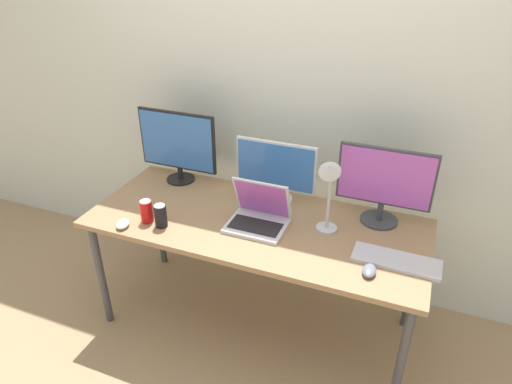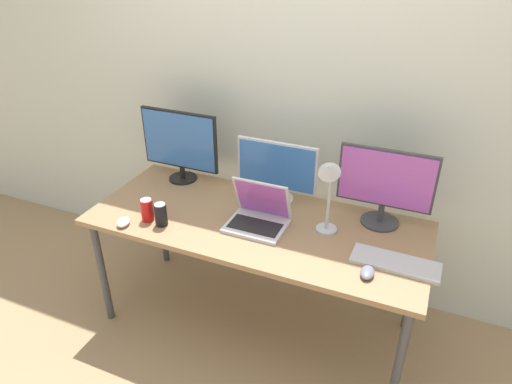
{
  "view_description": "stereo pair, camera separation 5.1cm",
  "coord_description": "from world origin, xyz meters",
  "px_view_note": "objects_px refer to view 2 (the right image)",
  "views": [
    {
      "loc": [
        0.76,
        -1.92,
        2.08
      ],
      "look_at": [
        0.0,
        0.0,
        0.92
      ],
      "focal_mm": 32.0,
      "sensor_mm": 36.0,
      "label": 1
    },
    {
      "loc": [
        0.81,
        -1.9,
        2.08
      ],
      "look_at": [
        0.0,
        0.0,
        0.92
      ],
      "focal_mm": 32.0,
      "sensor_mm": 36.0,
      "label": 2
    }
  ],
  "objects_px": {
    "work_desk": "(256,230)",
    "soda_can_near_keyboard": "(147,210)",
    "monitor_center": "(277,170)",
    "desk_lamp": "(328,183)",
    "mouse_by_laptop": "(367,273)",
    "keyboard_main": "(395,263)",
    "monitor_right": "(385,184)",
    "monitor_left": "(180,143)",
    "laptop_silver": "(259,215)",
    "soda_can_by_laptop": "(161,215)",
    "mouse_by_keyboard": "(123,222)"
  },
  "relations": [
    {
      "from": "mouse_by_laptop",
      "to": "desk_lamp",
      "type": "xyz_separation_m",
      "value": [
        -0.27,
        0.24,
        0.28
      ]
    },
    {
      "from": "soda_can_near_keyboard",
      "to": "keyboard_main",
      "type": "bearing_deg",
      "value": 5.6
    },
    {
      "from": "monitor_right",
      "to": "soda_can_by_laptop",
      "type": "bearing_deg",
      "value": -156.08
    },
    {
      "from": "monitor_left",
      "to": "laptop_silver",
      "type": "distance_m",
      "value": 0.73
    },
    {
      "from": "monitor_center",
      "to": "mouse_by_laptop",
      "type": "relative_size",
      "value": 4.59
    },
    {
      "from": "monitor_left",
      "to": "laptop_silver",
      "type": "relative_size",
      "value": 1.63
    },
    {
      "from": "mouse_by_laptop",
      "to": "work_desk",
      "type": "bearing_deg",
      "value": 159.22
    },
    {
      "from": "work_desk",
      "to": "monitor_center",
      "type": "relative_size",
      "value": 3.89
    },
    {
      "from": "monitor_left",
      "to": "desk_lamp",
      "type": "height_order",
      "value": "monitor_left"
    },
    {
      "from": "monitor_center",
      "to": "keyboard_main",
      "type": "height_order",
      "value": "monitor_center"
    },
    {
      "from": "monitor_center",
      "to": "monitor_right",
      "type": "height_order",
      "value": "monitor_right"
    },
    {
      "from": "soda_can_near_keyboard",
      "to": "soda_can_by_laptop",
      "type": "relative_size",
      "value": 1.0
    },
    {
      "from": "monitor_center",
      "to": "soda_can_by_laptop",
      "type": "xyz_separation_m",
      "value": [
        -0.46,
        -0.48,
        -0.13
      ]
    },
    {
      "from": "laptop_silver",
      "to": "desk_lamp",
      "type": "distance_m",
      "value": 0.42
    },
    {
      "from": "monitor_center",
      "to": "soda_can_near_keyboard",
      "type": "height_order",
      "value": "monitor_center"
    },
    {
      "from": "monitor_right",
      "to": "desk_lamp",
      "type": "xyz_separation_m",
      "value": [
        -0.24,
        -0.23,
        0.06
      ]
    },
    {
      "from": "monitor_right",
      "to": "laptop_silver",
      "type": "bearing_deg",
      "value": -155.43
    },
    {
      "from": "soda_can_near_keyboard",
      "to": "monitor_right",
      "type": "bearing_deg",
      "value": 21.69
    },
    {
      "from": "monitor_left",
      "to": "monitor_center",
      "type": "relative_size",
      "value": 1.07
    },
    {
      "from": "monitor_center",
      "to": "desk_lamp",
      "type": "distance_m",
      "value": 0.44
    },
    {
      "from": "monitor_right",
      "to": "laptop_silver",
      "type": "relative_size",
      "value": 1.59
    },
    {
      "from": "monitor_center",
      "to": "keyboard_main",
      "type": "relative_size",
      "value": 1.15
    },
    {
      "from": "monitor_right",
      "to": "keyboard_main",
      "type": "relative_size",
      "value": 1.2
    },
    {
      "from": "mouse_by_laptop",
      "to": "desk_lamp",
      "type": "relative_size",
      "value": 0.23
    },
    {
      "from": "keyboard_main",
      "to": "mouse_by_keyboard",
      "type": "distance_m",
      "value": 1.39
    },
    {
      "from": "monitor_right",
      "to": "keyboard_main",
      "type": "xyz_separation_m",
      "value": [
        0.13,
        -0.33,
        -0.22
      ]
    },
    {
      "from": "keyboard_main",
      "to": "mouse_by_laptop",
      "type": "xyz_separation_m",
      "value": [
        -0.11,
        -0.13,
        0.01
      ]
    },
    {
      "from": "mouse_by_keyboard",
      "to": "mouse_by_laptop",
      "type": "bearing_deg",
      "value": -12.95
    },
    {
      "from": "monitor_center",
      "to": "keyboard_main",
      "type": "distance_m",
      "value": 0.83
    },
    {
      "from": "keyboard_main",
      "to": "monitor_center",
      "type": "bearing_deg",
      "value": 155.54
    },
    {
      "from": "monitor_left",
      "to": "soda_can_by_laptop",
      "type": "distance_m",
      "value": 0.55
    },
    {
      "from": "work_desk",
      "to": "keyboard_main",
      "type": "distance_m",
      "value": 0.75
    },
    {
      "from": "monitor_left",
      "to": "soda_can_by_laptop",
      "type": "relative_size",
      "value": 3.98
    },
    {
      "from": "monitor_center",
      "to": "mouse_by_keyboard",
      "type": "relative_size",
      "value": 5.0
    },
    {
      "from": "laptop_silver",
      "to": "mouse_by_laptop",
      "type": "relative_size",
      "value": 3.01
    },
    {
      "from": "mouse_by_laptop",
      "to": "soda_can_by_laptop",
      "type": "bearing_deg",
      "value": 178.5
    },
    {
      "from": "work_desk",
      "to": "monitor_center",
      "type": "xyz_separation_m",
      "value": [
        0.02,
        0.26,
        0.25
      ]
    },
    {
      "from": "keyboard_main",
      "to": "work_desk",
      "type": "bearing_deg",
      "value": 174.21
    },
    {
      "from": "monitor_right",
      "to": "mouse_by_keyboard",
      "type": "xyz_separation_m",
      "value": [
        -1.25,
        -0.56,
        -0.22
      ]
    },
    {
      "from": "laptop_silver",
      "to": "soda_can_near_keyboard",
      "type": "height_order",
      "value": "laptop_silver"
    },
    {
      "from": "monitor_left",
      "to": "monitor_center",
      "type": "distance_m",
      "value": 0.63
    },
    {
      "from": "work_desk",
      "to": "mouse_by_laptop",
      "type": "xyz_separation_m",
      "value": [
        0.64,
        -0.22,
        0.08
      ]
    },
    {
      "from": "laptop_silver",
      "to": "soda_can_near_keyboard",
      "type": "xyz_separation_m",
      "value": [
        -0.57,
        -0.19,
        0.0
      ]
    },
    {
      "from": "mouse_by_laptop",
      "to": "soda_can_near_keyboard",
      "type": "xyz_separation_m",
      "value": [
        -1.18,
        0.0,
        0.05
      ]
    },
    {
      "from": "keyboard_main",
      "to": "soda_can_near_keyboard",
      "type": "bearing_deg",
      "value": -173.36
    },
    {
      "from": "monitor_center",
      "to": "soda_can_near_keyboard",
      "type": "relative_size",
      "value": 3.71
    },
    {
      "from": "monitor_center",
      "to": "monitor_right",
      "type": "distance_m",
      "value": 0.6
    },
    {
      "from": "work_desk",
      "to": "soda_can_near_keyboard",
      "type": "xyz_separation_m",
      "value": [
        -0.54,
        -0.22,
        0.12
      ]
    },
    {
      "from": "monitor_left",
      "to": "monitor_right",
      "type": "xyz_separation_m",
      "value": [
        1.23,
        -0.02,
        -0.01
      ]
    },
    {
      "from": "laptop_silver",
      "to": "monitor_center",
      "type": "bearing_deg",
      "value": 91.86
    }
  ]
}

